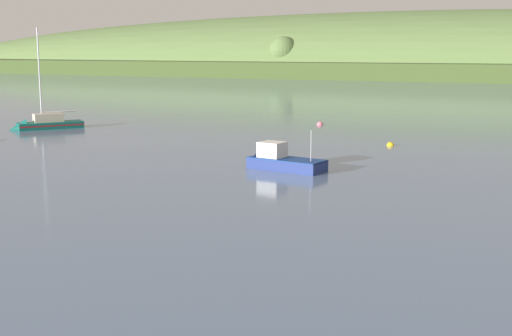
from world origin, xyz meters
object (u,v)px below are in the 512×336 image
(mooring_buoy_midchannel, at_px, (320,125))
(sailboat_near_mooring, at_px, (43,126))
(fishing_boat_moored, at_px, (280,164))
(mooring_buoy_far_upstream, at_px, (390,146))

(mooring_buoy_midchannel, bearing_deg, sailboat_near_mooring, -146.75)
(fishing_boat_moored, bearing_deg, mooring_buoy_far_upstream, -96.48)
(sailboat_near_mooring, xyz_separation_m, fishing_boat_moored, (33.68, -11.85, 0.14))
(mooring_buoy_far_upstream, bearing_deg, sailboat_near_mooring, -174.53)
(mooring_buoy_midchannel, bearing_deg, mooring_buoy_far_upstream, -48.69)
(sailboat_near_mooring, relative_size, mooring_buoy_midchannel, 14.47)
(mooring_buoy_midchannel, bearing_deg, fishing_boat_moored, -75.18)
(sailboat_near_mooring, distance_m, fishing_boat_moored, 35.71)
(fishing_boat_moored, distance_m, mooring_buoy_far_upstream, 16.03)
(fishing_boat_moored, relative_size, mooring_buoy_far_upstream, 8.40)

